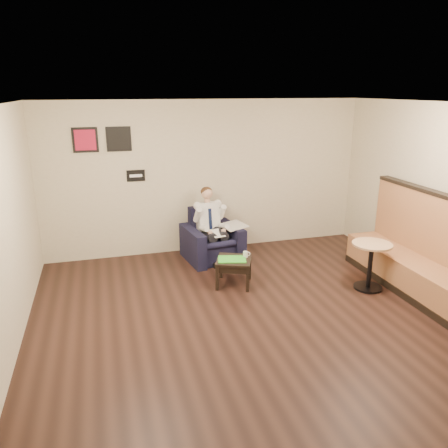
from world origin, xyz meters
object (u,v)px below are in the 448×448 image
object	(u,v)px
side_table	(234,272)
smartphone	(238,255)
banquette	(423,247)
armchair	(212,235)
cafe_table	(370,266)
green_folder	(232,259)
seated_man	(215,228)
coffee_mug	(246,254)

from	to	relation	value
side_table	smartphone	distance (m)	0.27
banquette	armchair	bearing A→B (deg)	140.27
cafe_table	green_folder	bearing A→B (deg)	160.78
seated_man	banquette	world-z (taller)	banquette
armchair	banquette	bearing A→B (deg)	-48.34
coffee_mug	cafe_table	xyz separation A→B (m)	(1.77, -0.74, -0.10)
coffee_mug	smartphone	size ratio (longest dim) A/B	0.68
coffee_mug	smartphone	world-z (taller)	coffee_mug
armchair	green_folder	distance (m)	1.16
side_table	coffee_mug	bearing A→B (deg)	10.84
coffee_mug	seated_man	bearing A→B (deg)	103.38
seated_man	coffee_mug	world-z (taller)	seated_man
green_folder	seated_man	bearing A→B (deg)	90.06
side_table	seated_man	bearing A→B (deg)	91.93
armchair	cafe_table	distance (m)	2.75
coffee_mug	banquette	bearing A→B (deg)	-24.36
cafe_table	armchair	bearing A→B (deg)	137.38
seated_man	cafe_table	distance (m)	2.67
coffee_mug	cafe_table	world-z (taller)	cafe_table
coffee_mug	green_folder	bearing A→B (deg)	-169.16
green_folder	cafe_table	xyz separation A→B (m)	(2.00, -0.70, -0.07)
armchair	side_table	size ratio (longest dim) A/B	1.78
green_folder	banquette	distance (m)	2.84
armchair	smartphone	bearing A→B (deg)	-90.03
green_folder	smartphone	world-z (taller)	green_folder
seated_man	side_table	bearing A→B (deg)	-96.69
smartphone	armchair	bearing A→B (deg)	131.44
coffee_mug	cafe_table	bearing A→B (deg)	-22.84
green_folder	banquette	xyz separation A→B (m)	(2.63, -1.04, 0.31)
side_table	green_folder	size ratio (longest dim) A/B	1.22
coffee_mug	banquette	xyz separation A→B (m)	(2.39, -1.08, 0.27)
smartphone	cafe_table	xyz separation A→B (m)	(1.87, -0.83, -0.06)
armchair	banquette	distance (m)	3.45
seated_man	side_table	world-z (taller)	seated_man
armchair	smartphone	size ratio (longest dim) A/B	6.98
cafe_table	side_table	bearing A→B (deg)	160.30
seated_man	armchair	bearing A→B (deg)	90.00
side_table	cafe_table	bearing A→B (deg)	-19.70
side_table	coffee_mug	size ratio (longest dim) A/B	5.79
side_table	smartphone	size ratio (longest dim) A/B	3.93
armchair	side_table	world-z (taller)	armchair
green_folder	coffee_mug	distance (m)	0.24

